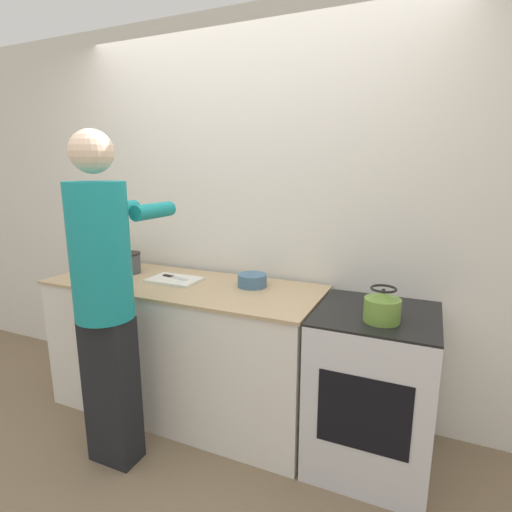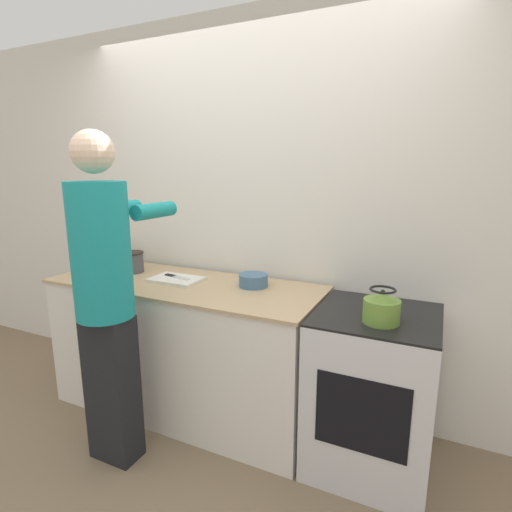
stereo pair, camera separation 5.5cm
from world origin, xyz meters
name	(u,v)px [view 1 (the left image)]	position (x,y,z in m)	size (l,w,h in m)	color
ground_plane	(202,450)	(0.00, 0.00, 0.00)	(12.00, 12.00, 0.00)	#7A664C
wall_back	(253,216)	(0.00, 0.73, 1.30)	(8.00, 0.05, 2.60)	silver
counter	(185,347)	(-0.32, 0.33, 0.45)	(1.80, 0.69, 0.89)	silver
oven	(372,389)	(0.90, 0.31, 0.44)	(0.62, 0.63, 0.88)	silver
person	(105,290)	(-0.41, -0.24, 0.99)	(0.34, 0.58, 1.80)	black
cutting_board	(174,280)	(-0.39, 0.35, 0.90)	(0.33, 0.22, 0.02)	silver
knife	(175,277)	(-0.40, 0.37, 0.91)	(0.22, 0.08, 0.01)	silver
kettle	(382,307)	(0.93, 0.19, 0.95)	(0.18, 0.18, 0.17)	olive
bowl_prep	(252,280)	(0.12, 0.45, 0.93)	(0.18, 0.18, 0.08)	#426684
canister_jar	(129,263)	(-0.81, 0.40, 0.96)	(0.16, 0.16, 0.15)	#4C4C51
book_stack	(109,260)	(-1.04, 0.45, 0.96)	(0.20, 0.29, 0.13)	olive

